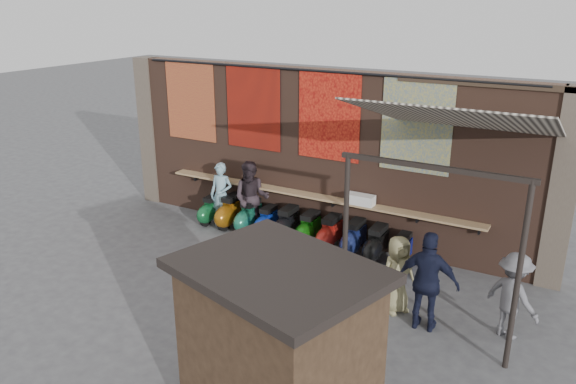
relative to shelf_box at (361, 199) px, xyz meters
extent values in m
plane|color=#474749|center=(-1.21, -2.30, -1.24)|extent=(70.00, 70.00, 0.00)
cube|color=brown|center=(-1.21, 0.40, 0.76)|extent=(10.00, 0.40, 4.00)
cube|color=#4C4238|center=(-6.41, 0.40, 0.76)|extent=(0.50, 0.50, 4.00)
cube|color=#4C4238|center=(3.99, 0.40, 0.76)|extent=(0.50, 0.50, 4.00)
cube|color=#9E7A51|center=(-1.21, 0.03, -0.14)|extent=(8.00, 0.32, 0.05)
cube|color=white|center=(0.00, 0.00, 0.00)|extent=(0.63, 0.28, 0.23)
cube|color=maroon|center=(-4.81, 0.18, 1.76)|extent=(1.50, 0.02, 2.00)
cube|color=red|center=(-2.91, 0.18, 1.76)|extent=(1.50, 0.02, 2.00)
cube|color=red|center=(-0.91, 0.18, 1.76)|extent=(1.50, 0.02, 2.00)
cube|color=#294F97|center=(1.09, 0.18, 1.76)|extent=(1.50, 0.02, 2.00)
cylinder|color=black|center=(-1.21, 0.17, 2.74)|extent=(9.50, 0.06, 0.06)
imported|color=#7DA6B6|center=(-3.61, -0.30, -0.42)|extent=(0.64, 0.46, 1.64)
imported|color=#2E242A|center=(-2.68, -0.35, -0.33)|extent=(1.07, 0.96, 1.82)
imported|color=black|center=(2.25, -2.44, -0.33)|extent=(1.09, 0.50, 1.82)
imported|color=slate|center=(3.57, -1.99, -0.46)|extent=(1.16, 1.00, 1.55)
imported|color=#928B5D|center=(1.60, -2.11, -0.50)|extent=(0.80, 0.86, 1.48)
cube|color=black|center=(1.26, -5.83, -0.07)|extent=(2.53, 2.17, 2.34)
cube|color=black|center=(1.26, -5.83, 1.16)|extent=(2.85, 2.47, 0.12)
cube|color=gold|center=(1.50, -5.03, 0.46)|extent=(1.16, 0.38, 0.50)
cube|color=#473321|center=(1.50, -5.03, -0.38)|extent=(1.75, 0.60, 0.06)
cube|color=beige|center=(2.29, -1.40, 2.31)|extent=(3.20, 3.28, 0.97)
cube|color=#33261C|center=(2.29, 0.19, 2.71)|extent=(3.30, 0.08, 0.12)
cube|color=black|center=(2.29, -2.90, 1.84)|extent=(3.00, 0.08, 0.08)
cylinder|color=black|center=(0.89, -2.90, 0.31)|extent=(0.09, 0.09, 3.10)
cylinder|color=black|center=(3.69, -2.90, 0.31)|extent=(0.09, 0.09, 3.10)
camera|label=1|loc=(4.33, -11.07, 4.28)|focal=35.00mm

